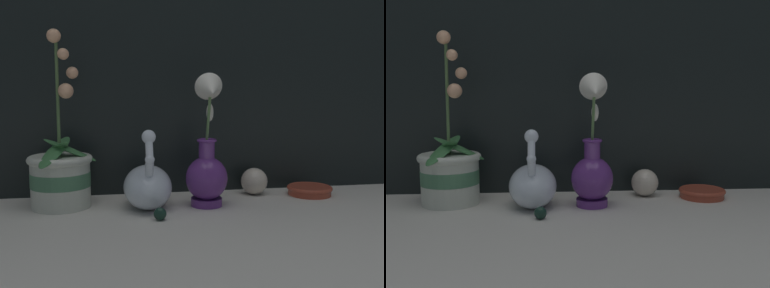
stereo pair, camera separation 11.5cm
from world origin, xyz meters
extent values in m
plane|color=beige|center=(0.00, 0.00, 0.00)|extent=(2.80, 2.80, 0.00)
cylinder|color=beige|center=(-0.35, 0.18, 0.07)|extent=(0.15, 0.15, 0.13)
cylinder|color=#477A56|center=(-0.35, 0.18, 0.07)|extent=(0.15, 0.15, 0.04)
torus|color=beige|center=(-0.35, 0.18, 0.12)|extent=(0.16, 0.16, 0.02)
cylinder|color=#4C6B3D|center=(-0.35, 0.18, 0.28)|extent=(0.01, 0.02, 0.30)
ellipsoid|color=#38703D|center=(-0.33, 0.18, 0.15)|extent=(0.14, 0.05, 0.07)
ellipsoid|color=#38703D|center=(-0.36, 0.20, 0.15)|extent=(0.10, 0.16, 0.06)
ellipsoid|color=#38703D|center=(-0.36, 0.16, 0.15)|extent=(0.09, 0.16, 0.07)
sphere|color=#E5A87F|center=(-0.36, 0.18, 0.43)|extent=(0.03, 0.03, 0.03)
sphere|color=#E5A87F|center=(-0.34, 0.16, 0.39)|extent=(0.03, 0.03, 0.03)
sphere|color=#E5A87F|center=(-0.32, 0.18, 0.34)|extent=(0.03, 0.03, 0.03)
sphere|color=#E5A87F|center=(-0.33, 0.17, 0.30)|extent=(0.04, 0.04, 0.04)
ellipsoid|color=silver|center=(-0.14, 0.13, 0.05)|extent=(0.12, 0.18, 0.11)
cone|color=silver|center=(-0.14, 0.19, 0.07)|extent=(0.06, 0.08, 0.08)
cylinder|color=silver|center=(-0.14, 0.06, 0.11)|extent=(0.02, 0.05, 0.06)
sphere|color=silver|center=(-0.14, 0.05, 0.14)|extent=(0.02, 0.02, 0.02)
cylinder|color=silver|center=(-0.14, 0.06, 0.16)|extent=(0.02, 0.04, 0.06)
sphere|color=silver|center=(-0.14, 0.07, 0.19)|extent=(0.03, 0.03, 0.03)
cylinder|color=#602D7F|center=(0.02, 0.13, 0.01)|extent=(0.08, 0.08, 0.02)
ellipsoid|color=#602D7F|center=(0.02, 0.13, 0.07)|extent=(0.11, 0.11, 0.11)
cylinder|color=#602D7F|center=(0.02, 0.13, 0.15)|extent=(0.04, 0.04, 0.05)
torus|color=#602D7F|center=(0.02, 0.13, 0.17)|extent=(0.05, 0.05, 0.01)
cylinder|color=#567A47|center=(0.02, 0.11, 0.23)|extent=(0.01, 0.04, 0.11)
cone|color=white|center=(0.02, 0.08, 0.30)|extent=(0.07, 0.08, 0.08)
ellipsoid|color=white|center=(0.02, 0.12, 0.24)|extent=(0.02, 0.02, 0.04)
sphere|color=beige|center=(0.17, 0.23, 0.04)|extent=(0.08, 0.08, 0.08)
cylinder|color=#A8422D|center=(0.33, 0.19, 0.01)|extent=(0.12, 0.12, 0.02)
torus|color=#A8422D|center=(0.33, 0.19, 0.02)|extent=(0.13, 0.13, 0.01)
sphere|color=#142D23|center=(-0.12, 0.02, 0.01)|extent=(0.03, 0.03, 0.03)
camera|label=1|loc=(-0.22, -0.98, 0.30)|focal=42.00mm
camera|label=2|loc=(-0.10, -1.00, 0.30)|focal=42.00mm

